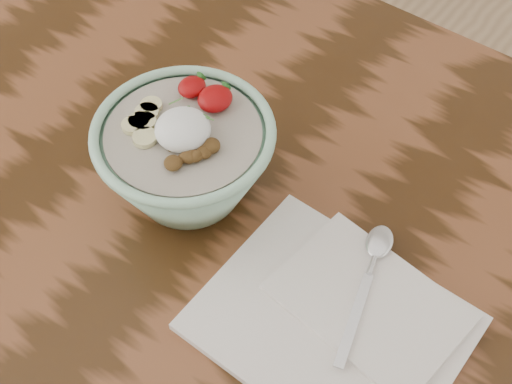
# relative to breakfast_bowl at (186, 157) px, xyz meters

# --- Properties ---
(table) EXTENTS (1.60, 0.90, 0.75)m
(table) POSITION_rel_breakfast_bowl_xyz_m (0.03, 0.02, -0.17)
(table) COLOR #38210E
(table) RESTS_ON ground
(breakfast_bowl) EXTENTS (0.21, 0.21, 0.14)m
(breakfast_bowl) POSITION_rel_breakfast_bowl_xyz_m (0.00, 0.00, 0.00)
(breakfast_bowl) COLOR #A0D8B5
(breakfast_bowl) RESTS_ON table
(napkin) EXTENTS (0.28, 0.24, 0.02)m
(napkin) POSITION_rel_breakfast_bowl_xyz_m (0.25, -0.04, -0.06)
(napkin) COLOR white
(napkin) RESTS_ON table
(spoon) EXTENTS (0.07, 0.19, 0.01)m
(spoon) POSITION_rel_breakfast_bowl_xyz_m (0.24, 0.04, -0.05)
(spoon) COLOR silver
(spoon) RESTS_ON napkin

